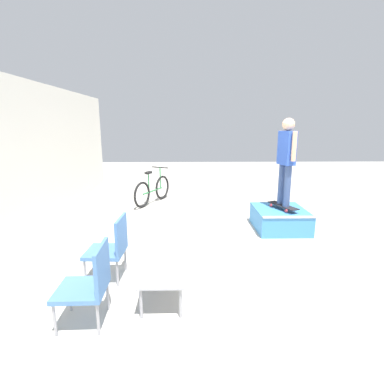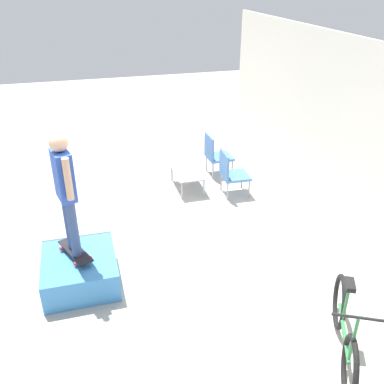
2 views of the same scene
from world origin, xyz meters
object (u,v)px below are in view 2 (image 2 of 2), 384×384
object	(u,v)px
person_skater	(65,185)
bicycle	(344,330)
patio_chair_left	(215,153)
coffee_table	(187,173)
skateboard_on_ramp	(75,251)
skate_ramp_box	(80,270)
patio_chair_right	(231,172)

from	to	relation	value
person_skater	bicycle	distance (m)	3.82
person_skater	patio_chair_left	bearing A→B (deg)	120.26
coffee_table	skateboard_on_ramp	bearing A→B (deg)	-43.09
skate_ramp_box	patio_chair_right	bearing A→B (deg)	123.54
person_skater	bicycle	size ratio (longest dim) A/B	1.12
patio_chair_right	bicycle	bearing A→B (deg)	-179.18
patio_chair_left	patio_chair_right	distance (m)	0.98
patio_chair_left	bicycle	size ratio (longest dim) A/B	0.58
patio_chair_left	patio_chair_right	xyz separation A→B (m)	(0.98, 0.00, 0.00)
coffee_table	bicycle	size ratio (longest dim) A/B	0.62
skate_ramp_box	bicycle	size ratio (longest dim) A/B	0.74
patio_chair_left	patio_chair_right	world-z (taller)	same
skate_ramp_box	patio_chair_right	world-z (taller)	patio_chair_right
patio_chair_left	bicycle	xyz separation A→B (m)	(5.09, -0.12, -0.12)
skateboard_on_ramp	patio_chair_right	world-z (taller)	patio_chair_right
person_skater	patio_chair_left	distance (m)	4.33
skate_ramp_box	person_skater	distance (m)	1.33
person_skater	coffee_table	distance (m)	3.53
bicycle	patio_chair_right	bearing A→B (deg)	-154.97
skateboard_on_ramp	skate_ramp_box	bearing A→B (deg)	7.32
coffee_table	patio_chair_right	bearing A→B (deg)	57.19
person_skater	coffee_table	world-z (taller)	person_skater
coffee_table	patio_chair_right	world-z (taller)	patio_chair_right
person_skater	coffee_table	size ratio (longest dim) A/B	1.79
skateboard_on_ramp	coffee_table	size ratio (longest dim) A/B	0.78
coffee_table	patio_chair_right	distance (m)	0.91
person_skater	patio_chair_right	size ratio (longest dim) A/B	1.92
skateboard_on_ramp	patio_chair_right	bearing A→B (deg)	98.97
bicycle	coffee_table	bearing A→B (deg)	-145.43
patio_chair_right	skateboard_on_ramp	bearing A→B (deg)	125.14
coffee_table	skate_ramp_box	bearing A→B (deg)	-42.14
skate_ramp_box	patio_chair_left	bearing A→B (deg)	134.69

